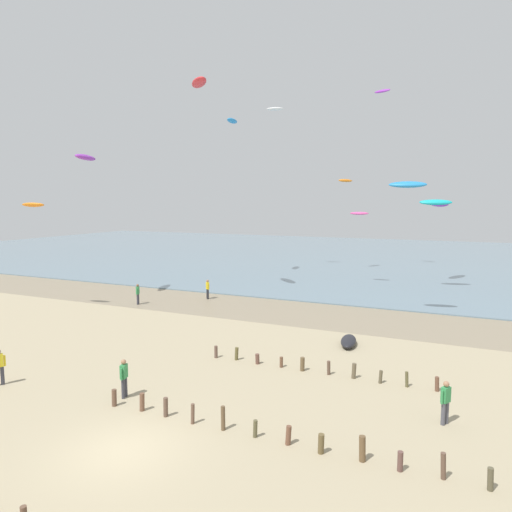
{
  "coord_description": "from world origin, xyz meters",
  "views": [
    {
      "loc": [
        10.19,
        -11.68,
        8.48
      ],
      "look_at": [
        0.02,
        11.2,
        5.51
      ],
      "focal_mm": 32.14,
      "sensor_mm": 36.0,
      "label": 1
    }
  ],
  "objects_px": {
    "person_mid_beach": "(124,377)",
    "grounded_kite": "(348,341)",
    "kite_aloft_2": "(408,185)",
    "kite_aloft_4": "(33,205)",
    "kite_aloft_7": "(232,121)",
    "kite_aloft_6": "(436,202)",
    "kite_aloft_9": "(275,109)",
    "kite_aloft_5": "(382,91)",
    "kite_aloft_1": "(359,213)",
    "person_far_down_beach": "(208,289)",
    "kite_aloft_0": "(85,157)",
    "kite_aloft_3": "(345,181)",
    "person_left_flank": "(445,401)",
    "kite_aloft_10": "(199,82)",
    "person_by_waterline": "(138,293)",
    "kite_aloft_8": "(439,204)"
  },
  "relations": [
    {
      "from": "person_mid_beach",
      "to": "grounded_kite",
      "type": "bearing_deg",
      "value": 57.01
    },
    {
      "from": "kite_aloft_2",
      "to": "kite_aloft_4",
      "type": "height_order",
      "value": "kite_aloft_2"
    },
    {
      "from": "grounded_kite",
      "to": "kite_aloft_7",
      "type": "distance_m",
      "value": 31.03
    },
    {
      "from": "person_mid_beach",
      "to": "kite_aloft_6",
      "type": "distance_m",
      "value": 33.66
    },
    {
      "from": "kite_aloft_9",
      "to": "person_mid_beach",
      "type": "bearing_deg",
      "value": -90.94
    },
    {
      "from": "kite_aloft_2",
      "to": "kite_aloft_5",
      "type": "height_order",
      "value": "kite_aloft_5"
    },
    {
      "from": "kite_aloft_1",
      "to": "kite_aloft_2",
      "type": "xyz_separation_m",
      "value": [
        5.77,
        -12.15,
        2.36
      ]
    },
    {
      "from": "person_far_down_beach",
      "to": "kite_aloft_0",
      "type": "height_order",
      "value": "kite_aloft_0"
    },
    {
      "from": "person_far_down_beach",
      "to": "kite_aloft_6",
      "type": "xyz_separation_m",
      "value": [
        17.82,
        11.68,
        7.52
      ]
    },
    {
      "from": "kite_aloft_1",
      "to": "kite_aloft_3",
      "type": "xyz_separation_m",
      "value": [
        -3.5,
        8.78,
        3.68
      ]
    },
    {
      "from": "person_left_flank",
      "to": "kite_aloft_6",
      "type": "xyz_separation_m",
      "value": [
        -1.95,
        27.89,
        7.52
      ]
    },
    {
      "from": "kite_aloft_2",
      "to": "kite_aloft_4",
      "type": "bearing_deg",
      "value": -171.71
    },
    {
      "from": "kite_aloft_5",
      "to": "kite_aloft_2",
      "type": "bearing_deg",
      "value": 123.98
    },
    {
      "from": "person_mid_beach",
      "to": "person_left_flank",
      "type": "relative_size",
      "value": 1.0
    },
    {
      "from": "grounded_kite",
      "to": "kite_aloft_0",
      "type": "xyz_separation_m",
      "value": [
        -23.7,
        3.99,
        12.0
      ]
    },
    {
      "from": "kite_aloft_1",
      "to": "kite_aloft_7",
      "type": "relative_size",
      "value": 0.7
    },
    {
      "from": "kite_aloft_2",
      "to": "kite_aloft_5",
      "type": "relative_size",
      "value": 1.27
    },
    {
      "from": "kite_aloft_1",
      "to": "kite_aloft_10",
      "type": "height_order",
      "value": "kite_aloft_10"
    },
    {
      "from": "person_by_waterline",
      "to": "kite_aloft_9",
      "type": "bearing_deg",
      "value": 81.23
    },
    {
      "from": "kite_aloft_5",
      "to": "kite_aloft_9",
      "type": "relative_size",
      "value": 0.98
    },
    {
      "from": "person_mid_beach",
      "to": "kite_aloft_3",
      "type": "height_order",
      "value": "kite_aloft_3"
    },
    {
      "from": "kite_aloft_2",
      "to": "kite_aloft_10",
      "type": "height_order",
      "value": "kite_aloft_10"
    },
    {
      "from": "grounded_kite",
      "to": "kite_aloft_10",
      "type": "relative_size",
      "value": 0.73
    },
    {
      "from": "kite_aloft_2",
      "to": "person_by_waterline",
      "type": "bearing_deg",
      "value": -179.35
    },
    {
      "from": "kite_aloft_6",
      "to": "kite_aloft_8",
      "type": "bearing_deg",
      "value": -107.17
    },
    {
      "from": "kite_aloft_6",
      "to": "kite_aloft_5",
      "type": "bearing_deg",
      "value": -73.38
    },
    {
      "from": "person_far_down_beach",
      "to": "kite_aloft_5",
      "type": "xyz_separation_m",
      "value": [
        10.89,
        22.62,
        20.53
      ]
    },
    {
      "from": "kite_aloft_4",
      "to": "kite_aloft_7",
      "type": "height_order",
      "value": "kite_aloft_7"
    },
    {
      "from": "person_far_down_beach",
      "to": "kite_aloft_2",
      "type": "distance_m",
      "value": 18.67
    },
    {
      "from": "grounded_kite",
      "to": "kite_aloft_9",
      "type": "distance_m",
      "value": 35.56
    },
    {
      "from": "person_mid_beach",
      "to": "kite_aloft_4",
      "type": "bearing_deg",
      "value": 149.06
    },
    {
      "from": "kite_aloft_2",
      "to": "kite_aloft_7",
      "type": "relative_size",
      "value": 0.98
    },
    {
      "from": "person_left_flank",
      "to": "grounded_kite",
      "type": "xyz_separation_m",
      "value": [
        -5.54,
        8.19,
        -0.67
      ]
    },
    {
      "from": "person_left_flank",
      "to": "person_far_down_beach",
      "type": "bearing_deg",
      "value": 140.65
    },
    {
      "from": "person_by_waterline",
      "to": "kite_aloft_1",
      "type": "xyz_separation_m",
      "value": [
        14.93,
        16.13,
        6.42
      ]
    },
    {
      "from": "person_left_flank",
      "to": "kite_aloft_3",
      "type": "xyz_separation_m",
      "value": [
        -12.57,
        36.89,
        10.1
      ]
    },
    {
      "from": "person_far_down_beach",
      "to": "kite_aloft_7",
      "type": "relative_size",
      "value": 0.65
    },
    {
      "from": "kite_aloft_3",
      "to": "kite_aloft_9",
      "type": "height_order",
      "value": "kite_aloft_9"
    },
    {
      "from": "grounded_kite",
      "to": "kite_aloft_10",
      "type": "distance_m",
      "value": 25.64
    },
    {
      "from": "kite_aloft_1",
      "to": "kite_aloft_8",
      "type": "xyz_separation_m",
      "value": [
        7.24,
        4.84,
        0.93
      ]
    },
    {
      "from": "kite_aloft_5",
      "to": "kite_aloft_9",
      "type": "bearing_deg",
      "value": 42.51
    },
    {
      "from": "kite_aloft_3",
      "to": "kite_aloft_4",
      "type": "bearing_deg",
      "value": -178.57
    },
    {
      "from": "person_left_flank",
      "to": "kite_aloft_10",
      "type": "distance_m",
      "value": 32.38
    },
    {
      "from": "person_far_down_beach",
      "to": "kite_aloft_6",
      "type": "bearing_deg",
      "value": 33.25
    },
    {
      "from": "person_by_waterline",
      "to": "kite_aloft_8",
      "type": "distance_m",
      "value": 31.38
    },
    {
      "from": "kite_aloft_1",
      "to": "person_by_waterline",
      "type": "bearing_deg",
      "value": -135.11
    },
    {
      "from": "kite_aloft_6",
      "to": "kite_aloft_9",
      "type": "height_order",
      "value": "kite_aloft_9"
    },
    {
      "from": "person_by_waterline",
      "to": "kite_aloft_9",
      "type": "relative_size",
      "value": 0.82
    },
    {
      "from": "kite_aloft_1",
      "to": "kite_aloft_6",
      "type": "distance_m",
      "value": 7.21
    },
    {
      "from": "grounded_kite",
      "to": "kite_aloft_2",
      "type": "relative_size",
      "value": 0.95
    }
  ]
}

